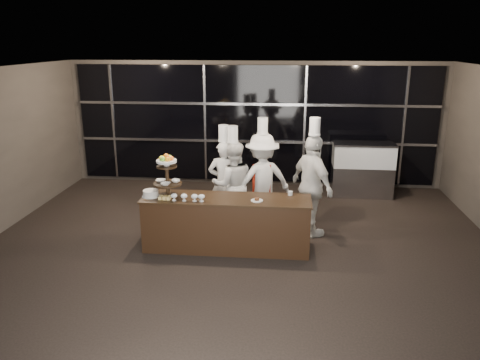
# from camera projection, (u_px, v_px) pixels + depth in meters

# --- Properties ---
(room) EXTENTS (10.00, 10.00, 10.00)m
(room) POSITION_uv_depth(u_px,v_px,m) (231.00, 186.00, 6.57)
(room) COLOR black
(room) RESTS_ON ground
(window_wall) EXTENTS (8.60, 0.10, 2.80)m
(window_wall) POSITION_uv_depth(u_px,v_px,m) (254.00, 125.00, 11.27)
(window_wall) COLOR black
(window_wall) RESTS_ON ground
(buffet_counter) EXTENTS (2.84, 0.74, 0.92)m
(buffet_counter) POSITION_uv_depth(u_px,v_px,m) (227.00, 223.00, 7.98)
(buffet_counter) COLOR black
(buffet_counter) RESTS_ON ground
(display_stand) EXTENTS (0.48, 0.48, 0.74)m
(display_stand) POSITION_uv_depth(u_px,v_px,m) (167.00, 172.00, 7.82)
(display_stand) COLOR black
(display_stand) RESTS_ON buffet_counter
(compotes) EXTENTS (0.57, 0.11, 0.12)m
(compotes) POSITION_uv_depth(u_px,v_px,m) (188.00, 196.00, 7.67)
(compotes) COLOR silver
(compotes) RESTS_ON buffet_counter
(layer_cake) EXTENTS (0.30, 0.30, 0.11)m
(layer_cake) POSITION_uv_depth(u_px,v_px,m) (151.00, 193.00, 7.90)
(layer_cake) COLOR white
(layer_cake) RESTS_ON buffet_counter
(pastry_squares) EXTENTS (0.20, 0.13, 0.05)m
(pastry_squares) POSITION_uv_depth(u_px,v_px,m) (165.00, 198.00, 7.77)
(pastry_squares) COLOR #EAC872
(pastry_squares) RESTS_ON buffet_counter
(small_plate) EXTENTS (0.20, 0.20, 0.05)m
(small_plate) POSITION_uv_depth(u_px,v_px,m) (257.00, 200.00, 7.70)
(small_plate) COLOR white
(small_plate) RESTS_ON buffet_counter
(chef_cup) EXTENTS (0.08, 0.08, 0.07)m
(chef_cup) POSITION_uv_depth(u_px,v_px,m) (290.00, 193.00, 7.97)
(chef_cup) COLOR white
(chef_cup) RESTS_ON buffet_counter
(display_case) EXTENTS (1.38, 0.60, 1.24)m
(display_case) POSITION_uv_depth(u_px,v_px,m) (363.00, 167.00, 10.66)
(display_case) COLOR #A5A5AA
(display_case) RESTS_ON ground
(chef_a) EXTENTS (0.64, 0.46, 1.95)m
(chef_a) POSITION_uv_depth(u_px,v_px,m) (224.00, 181.00, 8.99)
(chef_a) COLOR silver
(chef_a) RESTS_ON ground
(chef_b) EXTENTS (0.92, 0.78, 1.96)m
(chef_b) POSITION_uv_depth(u_px,v_px,m) (233.00, 184.00, 8.86)
(chef_b) COLOR white
(chef_b) RESTS_ON ground
(chef_c) EXTENTS (1.33, 1.09, 2.10)m
(chef_c) POSITION_uv_depth(u_px,v_px,m) (262.00, 180.00, 8.91)
(chef_c) COLOR white
(chef_c) RESTS_ON ground
(chef_d) EXTENTS (0.99, 1.17, 2.18)m
(chef_d) POSITION_uv_depth(u_px,v_px,m) (312.00, 186.00, 8.40)
(chef_d) COLOR white
(chef_d) RESTS_ON ground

